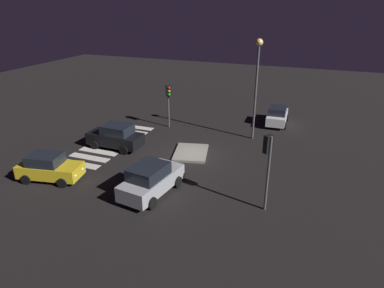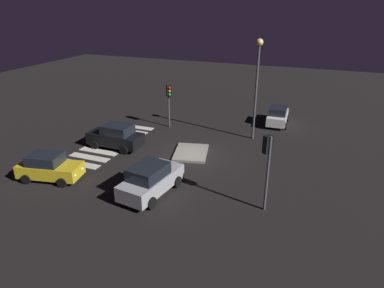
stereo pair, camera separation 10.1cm
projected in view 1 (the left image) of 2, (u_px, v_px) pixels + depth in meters
The scene contains 10 objects.
ground_plane at pixel (192, 157), 24.93m from camera, with size 80.00×80.00×0.00m, color black.
traffic_island at pixel (191, 153), 25.34m from camera, with size 3.64×3.06×0.18m.
car_white at pixel (277, 116), 31.18m from camera, with size 3.94×1.95×1.69m.
car_yellow at pixel (49, 167), 21.43m from camera, with size 2.43×4.16×1.73m.
car_black at pixel (116, 136), 26.12m from camera, with size 2.09×4.34×1.87m.
car_silver at pixel (151, 180), 19.77m from camera, with size 4.60×2.55×1.92m.
traffic_light_south at pixel (169, 96), 29.56m from camera, with size 0.53×0.54×3.86m.
traffic_light_north at pixel (268, 154), 17.48m from camera, with size 0.54×0.53×4.29m.
street_lamp at pixel (257, 73), 26.12m from camera, with size 0.56×0.56×7.99m.
crosswalk_near at pixel (111, 143), 27.23m from camera, with size 8.75×3.20×0.02m.
Camera 1 is at (21.09, 8.13, 10.56)m, focal length 31.74 mm.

